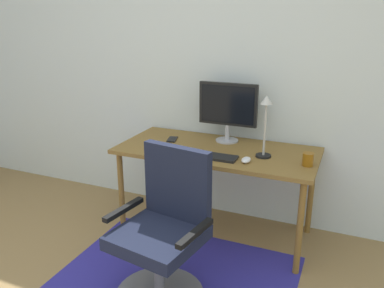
% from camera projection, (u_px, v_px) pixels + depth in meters
% --- Properties ---
extents(wall_back, '(6.00, 0.10, 2.60)m').
position_uv_depth(wall_back, '(205.00, 63.00, 3.26)').
color(wall_back, silver).
rests_on(wall_back, ground).
extents(desk, '(1.49, 0.70, 0.71)m').
position_uv_depth(desk, '(217.00, 157.00, 3.00)').
color(desk, brown).
rests_on(desk, ground).
extents(monitor, '(0.47, 0.18, 0.47)m').
position_uv_depth(monitor, '(228.00, 107.00, 3.07)').
color(monitor, '#B2B2B7').
rests_on(monitor, desk).
extents(keyboard, '(0.43, 0.13, 0.02)m').
position_uv_depth(keyboard, '(207.00, 156.00, 2.80)').
color(keyboard, black).
rests_on(keyboard, desk).
extents(computer_mouse, '(0.06, 0.10, 0.03)m').
position_uv_depth(computer_mouse, '(246.00, 160.00, 2.70)').
color(computer_mouse, white).
rests_on(computer_mouse, desk).
extents(coffee_cup, '(0.07, 0.07, 0.09)m').
position_uv_depth(coffee_cup, '(308.00, 159.00, 2.63)').
color(coffee_cup, '#88510F').
rests_on(coffee_cup, desk).
extents(cell_phone, '(0.10, 0.15, 0.01)m').
position_uv_depth(cell_phone, '(172.00, 139.00, 3.18)').
color(cell_phone, black).
rests_on(cell_phone, desk).
extents(desk_lamp, '(0.11, 0.11, 0.44)m').
position_uv_depth(desk_lamp, '(265.00, 119.00, 2.72)').
color(desk_lamp, black).
rests_on(desk_lamp, desk).
extents(office_chair, '(0.60, 0.54, 0.94)m').
position_uv_depth(office_chair, '(164.00, 243.00, 2.36)').
color(office_chair, slate).
rests_on(office_chair, ground).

